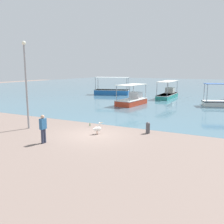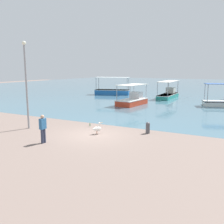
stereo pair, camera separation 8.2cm
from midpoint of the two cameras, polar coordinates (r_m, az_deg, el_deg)
ground at (r=16.64m, az=-4.61°, el=-5.21°), size 120.00×120.00×0.00m
harbor_water at (r=62.35m, az=19.46°, el=5.42°), size 110.00×90.00×0.00m
fishing_boat_center at (r=30.13m, az=4.53°, el=2.78°), size 2.54×4.77×2.44m
fishing_boat_near_right at (r=41.85m, az=-0.10°, el=4.81°), size 6.04×3.18×2.86m
fishing_boat_far_left at (r=38.02m, az=12.56°, el=4.04°), size 1.81×6.49×2.48m
pelican at (r=16.70m, az=-3.49°, el=-3.80°), size 0.55×0.72×0.80m
lamp_post at (r=18.85m, az=-19.17°, el=6.75°), size 0.28×0.28×6.21m
mooring_bollard at (r=17.03m, az=8.07°, el=-3.47°), size 0.29×0.29×0.79m
fisherman_standing at (r=15.13m, az=-15.62°, el=-3.55°), size 0.22×0.40×1.69m
glass_bottle at (r=19.09m, az=-5.19°, el=-2.90°), size 0.07×0.07×0.27m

